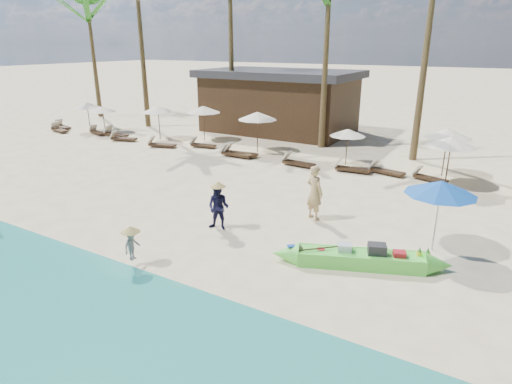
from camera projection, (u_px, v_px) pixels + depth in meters
The scene contains 30 objects.
ground at pixel (246, 251), 13.19m from camera, with size 240.00×240.00×0.00m, color beige.
wet_sand_strip at pixel (123, 343), 9.11m from camera, with size 240.00×4.50×0.01m, color tan.
green_canoe at pixel (360, 258), 12.21m from camera, with size 5.38×2.42×0.72m.
tourist at pixel (315, 193), 15.29m from camera, with size 0.73×0.48×2.01m, color tan.
vendor_green at pixel (218, 207), 14.49m from camera, with size 0.77×0.60×1.59m, color black.
vendor_yellow at pixel (132, 245), 12.13m from camera, with size 0.60×0.34×0.92m, color gray.
blue_umbrella at pixel (441, 188), 12.59m from camera, with size 2.09×2.09×2.25m.
resort_parasol_0 at pixel (87, 105), 30.85m from camera, with size 1.98×1.98×2.04m.
lounger_0_left at pixel (62, 126), 32.02m from camera, with size 1.87×0.99×0.61m.
lounger_0_right at pixel (59, 129), 30.83m from camera, with size 1.84×0.89×0.60m.
resort_parasol_1 at pixel (103, 109), 29.82m from camera, with size 1.85×1.85×1.91m.
lounger_1_left at pixel (97, 132), 30.00m from camera, with size 1.74×0.93×0.57m.
lounger_1_right at pixel (115, 134), 29.25m from camera, with size 1.91×0.64×0.64m.
resort_parasol_2 at pixel (158, 109), 28.03m from camera, with size 2.13×2.13×2.20m.
lounger_2_left at pixel (122, 138), 28.00m from camera, with size 1.85×1.06×0.60m.
resort_parasol_3 at pixel (203, 109), 27.57m from camera, with size 2.19×2.19×2.25m.
lounger_3_left at pixel (160, 144), 26.30m from camera, with size 1.84×1.01×0.60m.
lounger_3_right at pixel (202, 144), 26.25m from camera, with size 1.70×0.72×0.56m.
resort_parasol_4 at pixel (257, 116), 24.58m from camera, with size 2.28×2.28×2.34m.
lounger_4_left at pixel (239, 152), 24.16m from camera, with size 2.01×0.80×0.67m.
lounger_4_right at pixel (235, 153), 24.08m from camera, with size 1.94×0.62×0.66m.
resort_parasol_5 at pixel (348, 133), 21.95m from camera, with size 1.85×1.85×1.91m.
lounger_5_left at pixel (297, 162), 22.29m from camera, with size 1.84×0.69×0.61m.
resort_parasol_6 at pixel (448, 133), 20.02m from camera, with size 2.23×2.23×2.30m.
lounger_6_left at pixel (350, 168), 21.23m from camera, with size 1.84×0.71×0.61m.
lounger_6_right at pixel (385, 170), 20.88m from camera, with size 1.82×0.87×0.59m.
resort_parasol_7 at pixel (451, 142), 18.51m from camera, with size 2.18×2.18×2.25m.
lounger_7_left at pixel (428, 177), 19.86m from camera, with size 1.69×0.98×0.55m.
palm_0 at pixel (89, 17), 34.92m from camera, with size 2.08×2.08×9.90m.
pavilion_west at pixel (279, 101), 30.54m from camera, with size 10.80×6.60×4.30m.
Camera 1 is at (6.28, -10.06, 6.05)m, focal length 30.00 mm.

